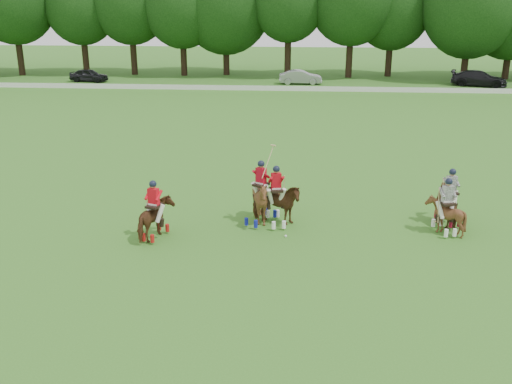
# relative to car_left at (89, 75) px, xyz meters

# --- Properties ---
(ground) EXTENTS (180.00, 180.00, 0.00)m
(ground) POSITION_rel_car_left_xyz_m (20.41, -42.50, -0.67)
(ground) COLOR #367120
(ground) RESTS_ON ground
(boundary_rail) EXTENTS (120.00, 0.10, 0.44)m
(boundary_rail) POSITION_rel_car_left_xyz_m (20.41, -4.50, -0.45)
(boundary_rail) COLOR white
(boundary_rail) RESTS_ON ground
(car_left) EXTENTS (4.10, 2.13, 1.33)m
(car_left) POSITION_rel_car_left_xyz_m (0.00, 0.00, 0.00)
(car_left) COLOR black
(car_left) RESTS_ON ground
(car_mid) EXTENTS (4.28, 1.57, 1.40)m
(car_mid) POSITION_rel_car_left_xyz_m (21.85, 0.00, 0.03)
(car_mid) COLOR #999A9E
(car_mid) RESTS_ON ground
(car_right) EXTENTS (5.65, 3.66, 1.52)m
(car_right) POSITION_rel_car_left_xyz_m (39.31, 0.00, 0.09)
(car_right) COLOR black
(car_right) RESTS_ON ground
(polo_red_a) EXTENTS (1.22, 1.84, 2.16)m
(polo_red_a) POSITION_rel_car_left_xyz_m (16.99, -39.60, 0.10)
(polo_red_a) COLOR #432612
(polo_red_a) RESTS_ON ground
(polo_red_b) EXTENTS (1.88, 1.71, 2.32)m
(polo_red_b) POSITION_rel_car_left_xyz_m (21.20, -37.96, 0.16)
(polo_red_b) COLOR #432612
(polo_red_b) RESTS_ON ground
(polo_red_c) EXTENTS (2.06, 2.12, 3.01)m
(polo_red_c) POSITION_rel_car_left_xyz_m (20.63, -37.84, 0.24)
(polo_red_c) COLOR #432612
(polo_red_c) RESTS_ON ground
(polo_stripe_a) EXTENTS (1.26, 1.87, 2.17)m
(polo_stripe_a) POSITION_rel_car_left_xyz_m (27.70, -37.33, 0.11)
(polo_stripe_a) COLOR #432612
(polo_stripe_a) RESTS_ON ground
(polo_stripe_b) EXTENTS (1.37, 1.47, 2.10)m
(polo_stripe_b) POSITION_rel_car_left_xyz_m (27.35, -38.30, 0.07)
(polo_stripe_b) COLOR #432612
(polo_stripe_b) RESTS_ON ground
(polo_ball) EXTENTS (0.09, 0.09, 0.09)m
(polo_ball) POSITION_rel_car_left_xyz_m (21.62, -39.14, -0.62)
(polo_ball) COLOR white
(polo_ball) RESTS_ON ground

